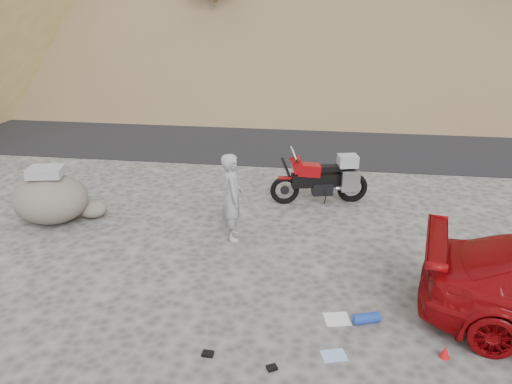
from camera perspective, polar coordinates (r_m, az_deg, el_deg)
ground at (r=9.23m, az=2.15°, el=-8.67°), size 140.00×140.00×0.00m
road at (r=17.56m, az=5.19°, el=6.47°), size 120.00×7.00×0.05m
motorcycle at (r=11.82m, az=7.80°, el=1.48°), size 2.31×0.98×1.39m
man at (r=10.30m, az=-2.65°, el=-5.20°), size 0.59×0.75×1.80m
boulder at (r=11.65m, az=-22.45°, el=-0.67°), size 1.64×1.40×1.23m
small_rock at (r=11.69m, az=-18.17°, el=-1.83°), size 0.79×0.75×0.38m
gear_white_cloth at (r=8.04m, az=9.24°, el=-14.14°), size 0.45×0.42×0.01m
gear_blue_mat at (r=8.01m, az=12.48°, el=-13.91°), size 0.44×0.29×0.16m
gear_bottle at (r=8.34m, az=24.81°, el=-13.86°), size 0.10×0.10×0.22m
gear_funnel at (r=7.68m, az=20.78°, el=-16.71°), size 0.17×0.17×0.18m
gear_glove_a at (r=7.33m, az=-5.52°, el=-17.93°), size 0.16×0.12×0.05m
gear_glove_b at (r=7.09m, az=1.84°, el=-19.44°), size 0.17×0.16×0.05m
gear_blue_cloth at (r=7.38m, az=8.88°, el=-17.98°), size 0.40×0.34×0.01m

